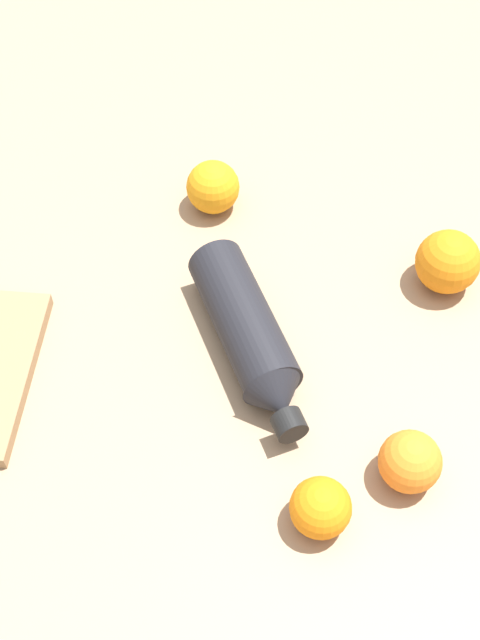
# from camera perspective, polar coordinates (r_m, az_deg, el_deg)

# --- Properties ---
(ground_plane) EXTENTS (2.40, 2.40, 0.00)m
(ground_plane) POSITION_cam_1_polar(r_m,az_deg,el_deg) (0.98, -0.00, -0.52)
(ground_plane) COLOR #9E7F60
(water_bottle) EXTENTS (0.25, 0.09, 0.07)m
(water_bottle) POSITION_cam_1_polar(r_m,az_deg,el_deg) (0.93, 0.48, -1.01)
(water_bottle) COLOR black
(water_bottle) RESTS_ON ground_plane
(orange_0) EXTENTS (0.08, 0.08, 0.08)m
(orange_0) POSITION_cam_1_polar(r_m,az_deg,el_deg) (1.02, 13.95, 4.00)
(orange_0) COLOR orange
(orange_0) RESTS_ON ground_plane
(orange_1) EXTENTS (0.07, 0.07, 0.07)m
(orange_1) POSITION_cam_1_polar(r_m,az_deg,el_deg) (1.08, -1.86, 9.07)
(orange_1) COLOR orange
(orange_1) RESTS_ON ground_plane
(orange_2) EXTENTS (0.06, 0.06, 0.06)m
(orange_2) POSITION_cam_1_polar(r_m,az_deg,el_deg) (0.87, 11.54, -9.47)
(orange_2) COLOR orange
(orange_2) RESTS_ON ground_plane
(orange_3) EXTENTS (0.06, 0.06, 0.06)m
(orange_3) POSITION_cam_1_polar(r_m,az_deg,el_deg) (0.84, 5.52, -12.66)
(orange_3) COLOR orange
(orange_3) RESTS_ON ground_plane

